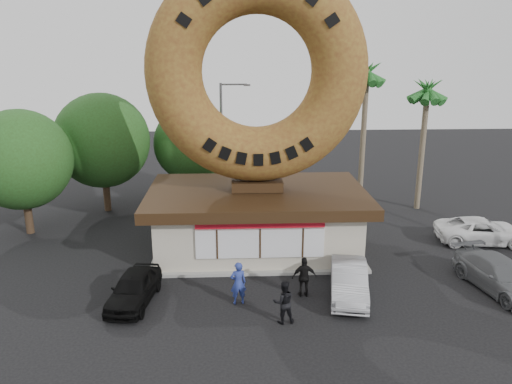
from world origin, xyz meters
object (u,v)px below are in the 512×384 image
object	(u,v)px
donut_shop	(257,218)
person_left	(238,283)
car_black	(134,288)
car_silver	(349,281)
person_right	(304,277)
giant_donut	(257,72)
person_center	(284,302)
car_grey	(500,275)
car_white	(482,231)
street_lamp	(224,134)

from	to	relation	value
donut_shop	person_left	xyz separation A→B (m)	(-1.06, -5.80, -0.83)
car_black	person_left	bearing A→B (deg)	4.55
car_silver	person_left	bearing A→B (deg)	-163.93
person_left	person_right	distance (m)	2.88
giant_donut	person_center	xyz separation A→B (m)	(0.68, -7.39, -8.32)
person_center	car_grey	distance (m)	10.03
person_left	person_right	world-z (taller)	person_left
person_center	car_grey	world-z (taller)	person_center
person_left	car_black	bearing A→B (deg)	-14.68
car_white	person_left	bearing A→B (deg)	121.31
person_right	car_black	bearing A→B (deg)	-0.38
person_left	person_center	xyz separation A→B (m)	(1.74, -1.58, -0.06)
person_right	car_black	xyz separation A→B (m)	(-7.20, -0.24, -0.23)
person_center	car_black	bearing A→B (deg)	-22.20
car_silver	car_grey	world-z (taller)	car_grey
car_black	street_lamp	bearing A→B (deg)	85.15
car_grey	car_silver	bearing A→B (deg)	170.23
car_silver	car_grey	size ratio (longest dim) A/B	0.88
giant_donut	person_center	size ratio (longest dim) A/B	6.17
giant_donut	car_black	distance (m)	11.53
person_center	person_right	xyz separation A→B (m)	(1.09, 2.08, 0.02)
giant_donut	person_left	world-z (taller)	giant_donut
car_grey	car_white	xyz separation A→B (m)	(1.90, 5.52, -0.03)
car_silver	car_white	distance (m)	10.38
person_right	car_grey	bearing A→B (deg)	178.76
person_center	donut_shop	bearing A→B (deg)	-90.10
person_right	car_silver	distance (m)	1.94
person_left	car_grey	size ratio (longest dim) A/B	0.38
person_right	car_silver	size ratio (longest dim) A/B	0.42
person_center	car_black	distance (m)	6.39
street_lamp	person_center	bearing A→B (deg)	-81.70
donut_shop	car_black	size ratio (longest dim) A/B	2.86
person_left	car_grey	world-z (taller)	person_left
street_lamp	car_silver	xyz separation A→B (m)	(5.56, -15.36, -3.78)
donut_shop	car_black	bearing A→B (deg)	-134.44
person_right	car_grey	world-z (taller)	person_right
car_silver	car_grey	xyz separation A→B (m)	(6.76, 0.20, 0.00)
person_left	car_grey	bearing A→B (deg)	172.13
car_black	car_white	size ratio (longest dim) A/B	0.80
car_white	car_silver	bearing A→B (deg)	130.05
donut_shop	person_right	size ratio (longest dim) A/B	6.24
giant_donut	person_left	bearing A→B (deg)	-100.31
car_grey	car_white	world-z (taller)	car_grey
donut_shop	person_center	xyz separation A→B (m)	(0.68, -7.38, -0.89)
person_center	car_white	world-z (taller)	person_center
person_left	car_black	world-z (taller)	person_left
car_silver	donut_shop	bearing A→B (deg)	135.33
car_grey	person_center	bearing A→B (deg)	-178.59
person_left	person_right	xyz separation A→B (m)	(2.83, 0.51, -0.03)
donut_shop	person_center	bearing A→B (deg)	-84.71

